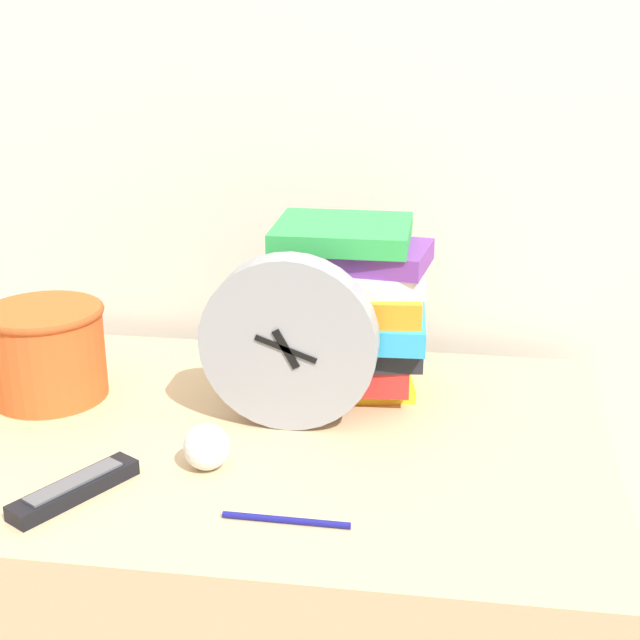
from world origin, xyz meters
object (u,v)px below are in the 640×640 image
object	(u,v)px
tv_remote	(75,489)
desk_clock	(289,343)
basket	(46,349)
book_stack	(349,311)
crumpled_paper_ball	(207,447)
pen	(286,520)

from	to	relation	value
tv_remote	desk_clock	bearing A→B (deg)	45.86
desk_clock	basket	xyz separation A→B (m)	(-0.38, 0.04, -0.05)
book_stack	crumpled_paper_ball	bearing A→B (deg)	-120.04
crumpled_paper_ball	pen	bearing A→B (deg)	-42.05
desk_clock	pen	bearing A→B (deg)	-80.79
pen	basket	bearing A→B (deg)	145.10
basket	desk_clock	bearing A→B (deg)	-6.19
crumpled_paper_ball	desk_clock	bearing A→B (deg)	59.06
book_stack	pen	size ratio (longest dim) A/B	1.75
basket	pen	bearing A→B (deg)	-34.90
desk_clock	tv_remote	bearing A→B (deg)	-134.14
desk_clock	tv_remote	world-z (taller)	desk_clock
desk_clock	basket	bearing A→B (deg)	173.81
basket	crumpled_paper_ball	distance (m)	0.35
basket	pen	size ratio (longest dim) A/B	1.19
basket	crumpled_paper_ball	bearing A→B (deg)	-31.45
basket	tv_remote	distance (m)	0.32
desk_clock	book_stack	size ratio (longest dim) A/B	0.94
book_stack	basket	bearing A→B (deg)	-169.35
book_stack	basket	xyz separation A→B (m)	(-0.45, -0.09, -0.05)
book_stack	crumpled_paper_ball	size ratio (longest dim) A/B	4.37
tv_remote	book_stack	bearing A→B (deg)	50.50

